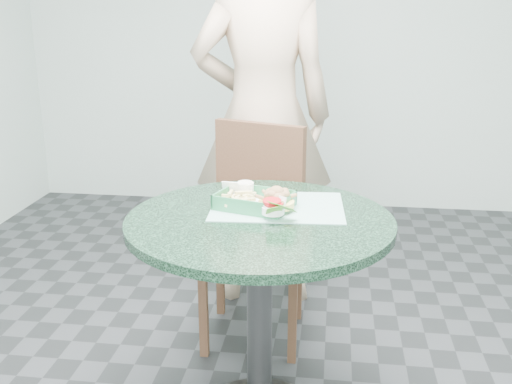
# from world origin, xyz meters

# --- Properties ---
(wall_back) EXTENTS (4.00, 0.04, 2.80)m
(wall_back) POSITION_xyz_m (0.00, 2.50, 1.40)
(wall_back) COLOR silver
(wall_back) RESTS_ON ground
(cafe_table) EXTENTS (0.86, 0.86, 0.75)m
(cafe_table) POSITION_xyz_m (0.00, 0.00, 0.58)
(cafe_table) COLOR #383839
(cafe_table) RESTS_ON floor
(dining_chair) EXTENTS (0.43, 0.43, 0.93)m
(dining_chair) POSITION_xyz_m (-0.10, 0.66, 0.53)
(dining_chair) COLOR black
(dining_chair) RESTS_ON floor
(diner_person) EXTENTS (0.89, 0.66, 2.24)m
(diner_person) POSITION_xyz_m (-0.11, 0.99, 1.12)
(diner_person) COLOR tan
(diner_person) RESTS_ON floor
(placemat) EXTENTS (0.46, 0.35, 0.00)m
(placemat) POSITION_xyz_m (0.05, 0.11, 0.75)
(placemat) COLOR #80B5A9
(placemat) RESTS_ON cafe_table
(food_basket) EXTENTS (0.24, 0.17, 0.05)m
(food_basket) POSITION_xyz_m (-0.03, 0.09, 0.77)
(food_basket) COLOR #287848
(food_basket) RESTS_ON placemat
(crab_sandwich) EXTENTS (0.12, 0.12, 0.07)m
(crab_sandwich) POSITION_xyz_m (0.05, 0.09, 0.80)
(crab_sandwich) COLOR #DBC561
(crab_sandwich) RESTS_ON food_basket
(fries_pile) EXTENTS (0.14, 0.15, 0.05)m
(fries_pile) POSITION_xyz_m (-0.08, 0.07, 0.79)
(fries_pile) COLOR #E4D386
(fries_pile) RESTS_ON food_basket
(sauce_ramekin) EXTENTS (0.06, 0.06, 0.03)m
(sauce_ramekin) POSITION_xyz_m (-0.09, 0.15, 0.80)
(sauce_ramekin) COLOR white
(sauce_ramekin) RESTS_ON food_basket
(garnish_cup) EXTENTS (0.11, 0.10, 0.04)m
(garnish_cup) POSITION_xyz_m (0.07, 0.01, 0.79)
(garnish_cup) COLOR white
(garnish_cup) RESTS_ON food_basket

